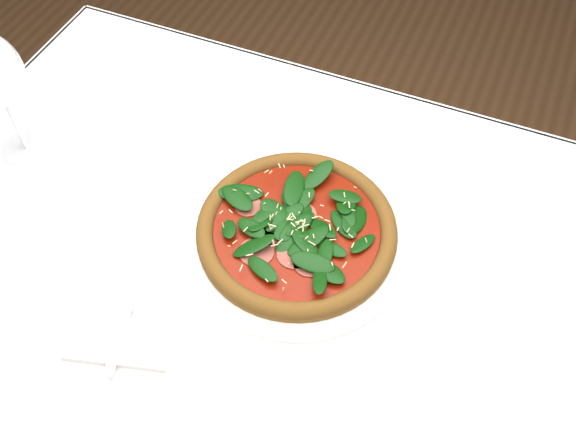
% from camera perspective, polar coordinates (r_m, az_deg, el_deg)
% --- Properties ---
extents(dining_table, '(1.21, 0.81, 0.75)m').
position_cam_1_polar(dining_table, '(1.00, -0.25, -7.28)').
color(dining_table, white).
rests_on(dining_table, ground).
extents(plate, '(0.33, 0.33, 0.01)m').
position_cam_1_polar(plate, '(0.93, 0.77, -1.77)').
color(plate, white).
rests_on(plate, dining_table).
extents(pizza, '(0.37, 0.37, 0.04)m').
position_cam_1_polar(pizza, '(0.91, 0.78, -1.08)').
color(pizza, olive).
rests_on(pizza, plate).
extents(napkin, '(0.15, 0.10, 0.01)m').
position_cam_1_polar(napkin, '(0.87, -14.70, -10.78)').
color(napkin, white).
rests_on(napkin, dining_table).
extents(fork, '(0.05, 0.13, 0.00)m').
position_cam_1_polar(fork, '(0.88, -14.41, -9.21)').
color(fork, '#BBBBC0').
rests_on(fork, napkin).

